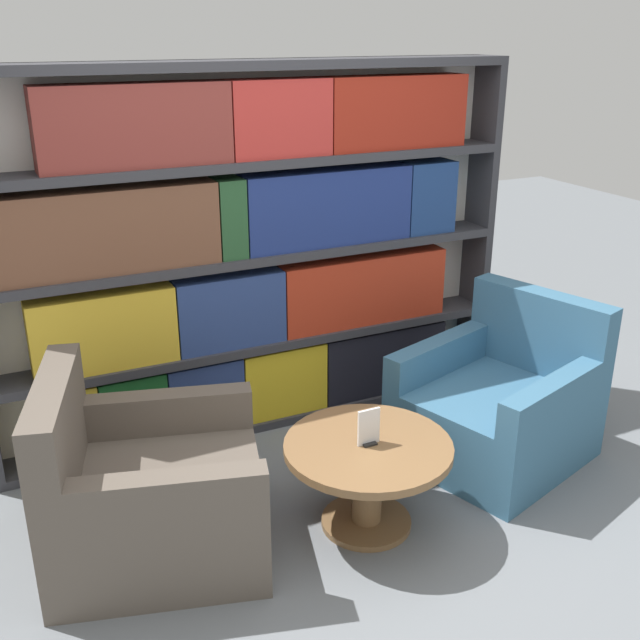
% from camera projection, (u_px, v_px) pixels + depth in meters
% --- Properties ---
extents(ground_plane, '(14.00, 14.00, 0.00)m').
position_uv_depth(ground_plane, '(377.00, 556.00, 3.40)').
color(ground_plane, slate).
extents(bookshelf, '(3.06, 0.30, 2.09)m').
position_uv_depth(bookshelf, '(255.00, 258.00, 4.23)').
color(bookshelf, silver).
rests_on(bookshelf, ground_plane).
extents(armchair_left, '(1.11, 1.05, 0.88)m').
position_uv_depth(armchair_left, '(148.00, 495.00, 3.34)').
color(armchair_left, brown).
rests_on(armchair_left, ground_plane).
extents(armchair_right, '(1.14, 1.08, 0.88)m').
position_uv_depth(armchair_right, '(500.00, 406.00, 4.13)').
color(armchair_right, '#386684').
rests_on(armchair_right, ground_plane).
extents(coffee_table, '(0.79, 0.79, 0.45)m').
position_uv_depth(coffee_table, '(368.00, 467.00, 3.51)').
color(coffee_table, brown).
rests_on(coffee_table, ground_plane).
extents(table_sign, '(0.11, 0.06, 0.18)m').
position_uv_depth(table_sign, '(369.00, 429.00, 3.43)').
color(table_sign, black).
rests_on(table_sign, coffee_table).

